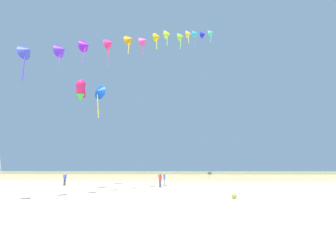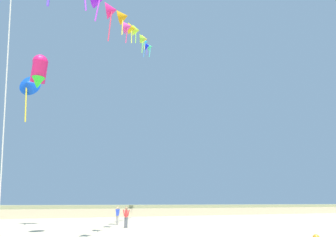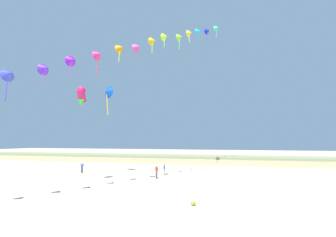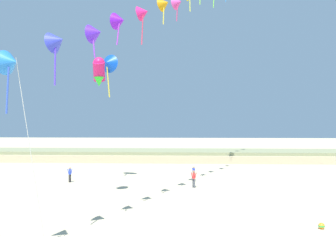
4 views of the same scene
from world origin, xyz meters
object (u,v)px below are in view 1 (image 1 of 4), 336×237
(large_kite_mid_trail, at_px, (99,92))
(person_near_left, at_px, (160,179))
(person_mid_center, at_px, (65,178))
(beach_ball, at_px, (234,196))
(person_near_right, at_px, (164,178))
(large_kite_low_lead, at_px, (81,90))

(large_kite_mid_trail, bearing_deg, person_near_left, -16.87)
(person_mid_center, bearing_deg, beach_ball, -37.13)
(large_kite_mid_trail, relative_size, beach_ball, 12.67)
(person_mid_center, bearing_deg, person_near_right, 4.00)
(person_mid_center, bearing_deg, person_near_left, -10.67)
(person_near_right, relative_size, large_kite_mid_trail, 0.36)
(large_kite_mid_trail, height_order, beach_ball, large_kite_mid_trail)
(person_mid_center, height_order, beach_ball, person_mid_center)
(person_mid_center, xyz_separation_m, beach_ball, (19.91, -15.08, -0.74))
(person_near_left, height_order, person_near_right, person_near_left)
(person_near_left, distance_m, beach_ball, 14.58)
(person_near_right, height_order, large_kite_mid_trail, large_kite_mid_trail)
(large_kite_low_lead, bearing_deg, person_near_right, 48.73)
(person_mid_center, height_order, large_kite_low_lead, large_kite_low_lead)
(person_mid_center, relative_size, beach_ball, 4.42)
(person_near_left, relative_size, large_kite_low_lead, 0.70)
(beach_ball, bearing_deg, large_kite_mid_trail, 136.15)
(person_near_right, bearing_deg, beach_ball, -66.05)
(person_mid_center, height_order, large_kite_mid_trail, large_kite_mid_trail)
(person_mid_center, distance_m, beach_ball, 24.99)
(person_near_left, relative_size, person_mid_center, 1.03)
(person_mid_center, xyz_separation_m, large_kite_low_lead, (5.01, -7.99, 9.47))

